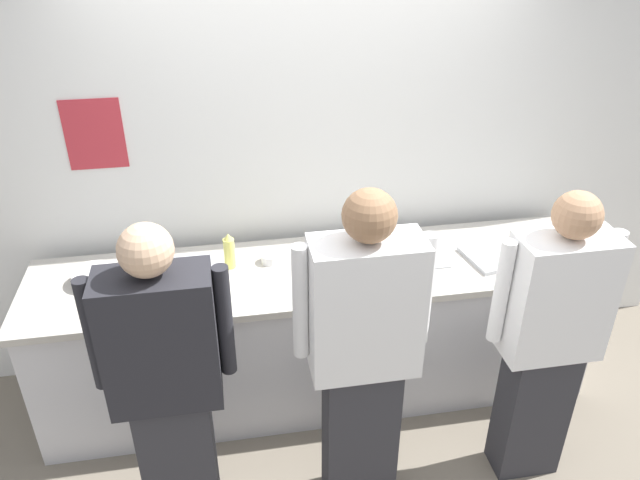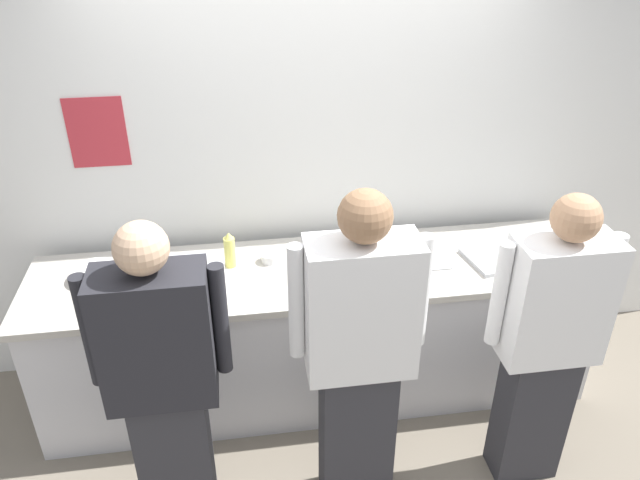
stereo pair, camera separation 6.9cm
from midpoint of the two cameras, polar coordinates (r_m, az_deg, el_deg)
The scene contains 15 objects.
ground_plane at distance 3.75m, azimuth 0.48°, elevation -17.57°, with size 9.00×9.00×0.00m, color slate.
wall_back at distance 3.67m, azimuth -1.97°, elevation 8.56°, with size 5.09×0.11×2.86m.
prep_counter at distance 3.72m, azimuth -0.58°, elevation -8.46°, with size 3.25×0.75×0.90m.
chef_near_left at distance 2.84m, azimuth -14.66°, elevation -12.75°, with size 0.61×0.24×1.67m.
chef_center at distance 2.85m, azimuth 3.33°, elevation -10.36°, with size 0.63×0.24×1.74m.
chef_far_right at distance 3.19m, azimuth 19.82°, elevation -8.52°, with size 0.60×0.24×1.65m.
plate_stack_front at distance 3.56m, azimuth -20.75°, elevation -3.19°, with size 0.23×0.23×0.07m.
mixing_bowl_steel at distance 3.36m, azimuth -12.51°, elevation -3.53°, with size 0.37×0.37×0.10m, color #B7BABF.
sheet_tray at distance 3.71m, azimuth 15.97°, elevation -1.33°, with size 0.41×0.30×0.02m, color #B7BABF.
squeeze_bottle_primary at distance 3.47m, azimuth -8.98°, elevation -1.04°, with size 0.06×0.06×0.21m.
ramekin_green_sauce at distance 3.75m, azimuth 8.62°, elevation 0.11°, with size 0.09×0.09×0.04m.
ramekin_orange_sauce at distance 3.52m, azimuth -5.27°, elevation -1.69°, with size 0.10×0.10×0.05m.
ramekin_yellow_sauce at distance 3.59m, azimuth 0.48°, elevation -1.06°, with size 0.11×0.11×0.04m.
ramekin_red_sauce at distance 3.88m, azimuth 19.29°, elevation -0.28°, with size 0.10×0.10×0.04m.
chefs_knife at distance 3.50m, azimuth 8.99°, elevation -2.57°, with size 0.27×0.03×0.02m.
Camera 1 is at (-0.50, -2.49, 2.76)m, focal length 34.52 mm.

